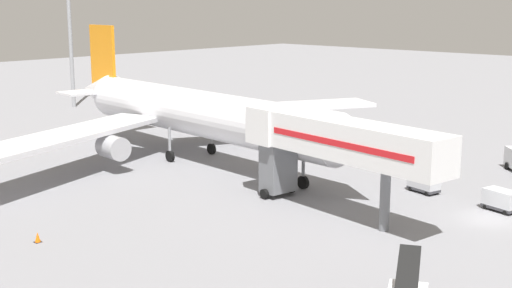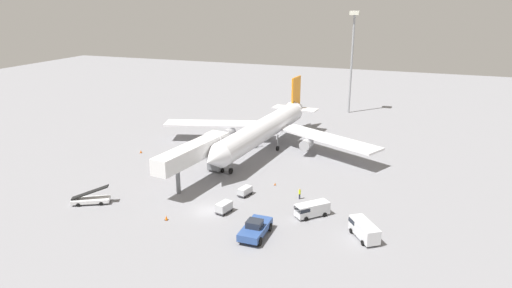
# 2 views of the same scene
# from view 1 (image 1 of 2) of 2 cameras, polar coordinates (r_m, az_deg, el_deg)

# --- Properties ---
(ground_plane) EXTENTS (300.00, 300.00, 0.00)m
(ground_plane) POSITION_cam_1_polar(r_m,az_deg,el_deg) (52.06, 18.63, -5.93)
(ground_plane) COLOR gray
(airplane_at_gate) EXTENTS (48.05, 45.13, 12.62)m
(airplane_at_gate) POSITION_cam_1_polar(r_m,az_deg,el_deg) (67.59, -5.18, 2.59)
(airplane_at_gate) COLOR silver
(airplane_at_gate) RESTS_ON ground
(jet_bridge) EXTENTS (5.58, 17.94, 7.13)m
(jet_bridge) POSITION_cam_1_polar(r_m,az_deg,el_deg) (49.99, 6.13, 0.20)
(jet_bridge) COLOR silver
(jet_bridge) RESTS_ON ground
(baggage_cart_outer_left) EXTENTS (1.84, 2.75, 1.36)m
(baggage_cart_outer_left) POSITION_cam_1_polar(r_m,az_deg,el_deg) (57.67, 13.68, -3.17)
(baggage_cart_outer_left) COLOR #38383D
(baggage_cart_outer_left) RESTS_ON ground
(baggage_cart_near_left) EXTENTS (1.96, 2.78, 1.58)m
(baggage_cart_near_left) POSITION_cam_1_polar(r_m,az_deg,el_deg) (54.27, 19.58, -4.33)
(baggage_cart_near_left) COLOR #38383D
(baggage_cart_near_left) RESTS_ON ground
(ground_crew_worker_foreground) EXTENTS (0.48, 0.48, 1.77)m
(ground_crew_worker_foreground) POSITION_cam_1_polar(r_m,az_deg,el_deg) (65.76, 16.09, -1.32)
(ground_crew_worker_foreground) COLOR #1E2333
(ground_crew_worker_foreground) RESTS_ON ground
(safety_cone_bravo) EXTENTS (0.33, 0.33, 0.51)m
(safety_cone_bravo) POSITION_cam_1_polar(r_m,az_deg,el_deg) (63.27, 10.70, -2.21)
(safety_cone_bravo) COLOR black
(safety_cone_bravo) RESTS_ON ground
(safety_cone_charlie) EXTENTS (0.44, 0.44, 0.67)m
(safety_cone_charlie) POSITION_cam_1_polar(r_m,az_deg,el_deg) (46.96, -17.58, -7.35)
(safety_cone_charlie) COLOR black
(safety_cone_charlie) RESTS_ON ground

